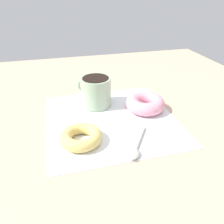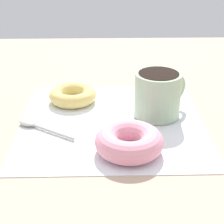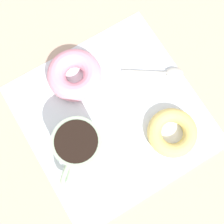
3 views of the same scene
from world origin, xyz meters
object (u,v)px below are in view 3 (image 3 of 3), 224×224
at_px(donut_near_cup, 172,133).
at_px(donut_far, 75,75).
at_px(coffee_cup, 78,146).
at_px(spoon, 166,73).

relative_size(donut_near_cup, donut_far, 0.88).
distance_m(coffee_cup, donut_near_cup, 0.18).
relative_size(coffee_cup, donut_near_cup, 1.10).
height_order(donut_far, spoon, donut_far).
xyz_separation_m(donut_near_cup, spoon, (0.11, -0.06, -0.01)).
height_order(coffee_cup, donut_near_cup, coffee_cup).
height_order(coffee_cup, donut_far, coffee_cup).
bearing_deg(donut_far, spoon, -117.82).
distance_m(donut_near_cup, spoon, 0.13).
bearing_deg(coffee_cup, donut_near_cup, -111.86).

